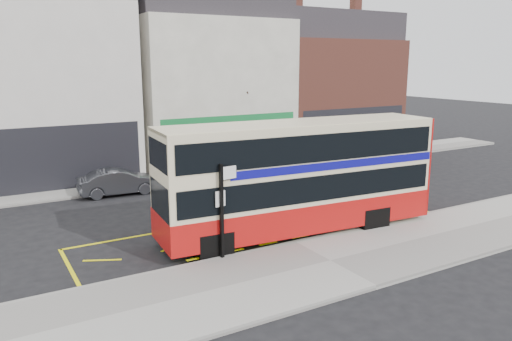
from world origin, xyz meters
TOP-DOWN VIEW (x-y plane):
  - ground at (0.00, 0.00)m, footprint 120.00×120.00m
  - pavement at (0.00, -2.30)m, footprint 40.00×4.00m
  - kerb at (0.00, -0.38)m, footprint 40.00×0.15m
  - far_pavement at (0.00, 11.00)m, footprint 50.00×3.00m
  - road_markings at (0.00, 1.60)m, footprint 14.00×3.40m
  - terrace_left at (-5.50, 14.99)m, footprint 8.00×8.01m
  - terrace_green_shop at (3.50, 14.99)m, footprint 9.00×8.01m
  - terrace_right at (12.50, 14.99)m, footprint 9.00×8.01m
  - double_decker_bus at (0.85, 0.61)m, footprint 10.34×3.11m
  - bus_stop_post at (-2.70, -0.38)m, footprint 0.74×0.15m
  - car_grey at (-3.37, 9.26)m, footprint 3.78×1.54m
  - car_white at (6.67, 9.25)m, footprint 4.61×2.28m
  - street_tree_right at (4.73, 11.95)m, footprint 2.66×2.66m

SIDE VIEW (x-z plane):
  - ground at x=0.00m, z-range 0.00..0.00m
  - road_markings at x=0.00m, z-range 0.00..0.01m
  - pavement at x=0.00m, z-range 0.00..0.15m
  - kerb at x=0.00m, z-range 0.00..0.15m
  - far_pavement at x=0.00m, z-range 0.00..0.15m
  - car_grey at x=-3.37m, z-range 0.00..1.22m
  - car_white at x=6.67m, z-range 0.00..1.29m
  - bus_stop_post at x=-2.70m, z-range 0.45..3.42m
  - double_decker_bus at x=0.85m, z-range 0.10..4.18m
  - street_tree_right at x=4.73m, z-range 1.04..6.79m
  - terrace_right at x=12.50m, z-range -0.58..9.72m
  - terrace_green_shop at x=3.50m, z-range -0.58..10.72m
  - terrace_left at x=-5.50m, z-range -0.58..11.22m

